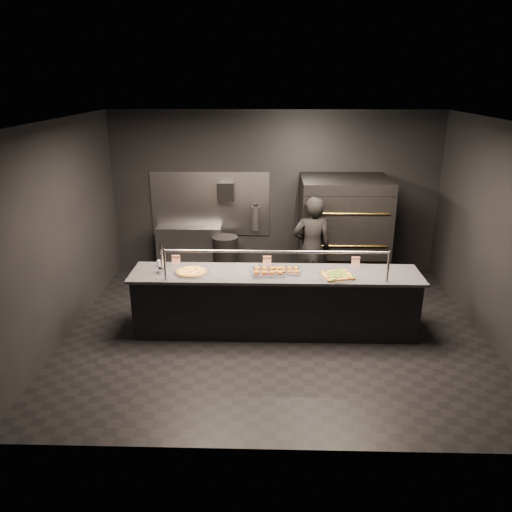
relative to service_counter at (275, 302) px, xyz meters
The scene contains 15 objects.
room 1.03m from the service_counter, 115.57° to the left, with size 6.04×6.00×3.00m.
service_counter is the anchor object (origin of this frame).
pizza_oven 2.30m from the service_counter, 57.73° to the left, with size 1.50×1.23×1.91m.
prep_shelf 2.82m from the service_counter, 124.59° to the left, with size 1.20×0.35×0.90m, color #99999E.
towel_dispenser 2.78m from the service_counter, 110.63° to the left, with size 0.30×0.20×0.35m, color black.
fire_extinguisher 2.50m from the service_counter, 98.30° to the left, with size 0.14×0.14×0.51m.
beer_tap 1.71m from the service_counter, behind, with size 0.12×0.17×0.47m.
round_pizza 1.28m from the service_counter, behind, with size 0.50×0.50×0.03m.
slider_tray_a 0.50m from the service_counter, 165.48° to the right, with size 0.54×0.45×0.07m.
slider_tray_b 0.50m from the service_counter, ahead, with size 0.46×0.39×0.06m.
square_pizza 0.98m from the service_counter, ahead, with size 0.50×0.50×0.05m.
condiment_jar 1.76m from the service_counter, behind, with size 0.14×0.06×0.09m.
tent_cards 0.62m from the service_counter, 116.36° to the left, with size 2.75×0.04×0.15m.
trash_bin 2.26m from the service_counter, 113.43° to the left, with size 0.47×0.47×0.79m, color black.
worker 1.42m from the service_counter, 63.65° to the left, with size 0.64×0.42×1.74m, color black.
Camera 1 is at (-0.09, -6.56, 3.52)m, focal length 35.00 mm.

